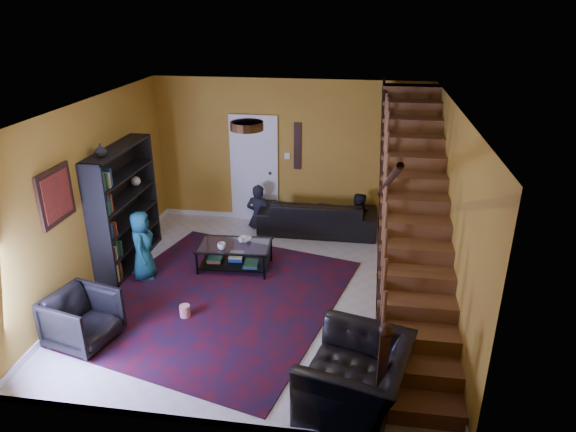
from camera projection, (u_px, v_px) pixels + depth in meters
name	position (u px, v px, depth m)	size (l,w,h in m)	color
floor	(264.00, 291.00, 7.87)	(5.50, 5.50, 0.00)	beige
room	(205.00, 244.00, 9.24)	(5.50, 5.50, 5.50)	#AF8B26
staircase	(414.00, 215.00, 7.03)	(0.95, 5.02, 3.18)	brown
bookshelf	(125.00, 209.00, 8.36)	(0.35, 1.80, 2.00)	black
door	(254.00, 171.00, 10.04)	(0.82, 0.05, 2.05)	silver
framed_picture	(56.00, 196.00, 6.71)	(0.04, 0.74, 0.74)	maroon
wall_hanging	(298.00, 146.00, 9.73)	(0.14, 0.03, 0.90)	black
ceiling_fixture	(247.00, 126.00, 6.07)	(0.40, 0.40, 0.10)	#3F2814
rug	(219.00, 298.00, 7.64)	(3.31, 3.78, 0.02)	#3F0B16
sofa	(318.00, 216.00, 9.75)	(2.22, 0.87, 0.65)	black
armchair_left	(82.00, 319.00, 6.56)	(0.76, 0.78, 0.71)	black
armchair_right	(355.00, 379.00, 5.47)	(1.21, 1.05, 0.78)	black
person_adult_a	(259.00, 217.00, 10.00)	(0.48, 0.32, 1.32)	black
person_adult_b	(357.00, 224.00, 9.76)	(0.61, 0.47, 1.25)	black
person_child	(142.00, 245.00, 8.02)	(0.56, 0.36, 1.14)	#194F60
coffee_table	(235.00, 255.00, 8.41)	(1.20, 0.75, 0.44)	black
cup_a	(222.00, 246.00, 8.17)	(0.13, 0.13, 0.11)	#999999
cup_b	(241.00, 240.00, 8.40)	(0.09, 0.09, 0.09)	#999999
bowl	(245.00, 240.00, 8.45)	(0.21, 0.21, 0.05)	#999999
vase	(100.00, 150.00, 7.47)	(0.18, 0.18, 0.19)	#999999
popcorn_bucket	(185.00, 311.00, 7.17)	(0.15, 0.15, 0.17)	red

